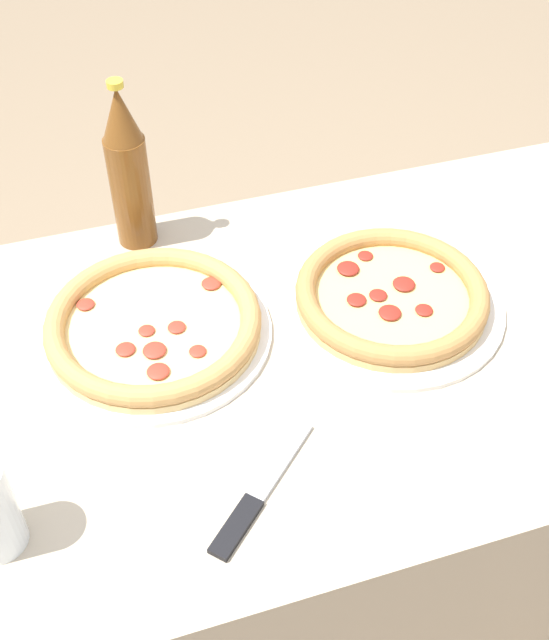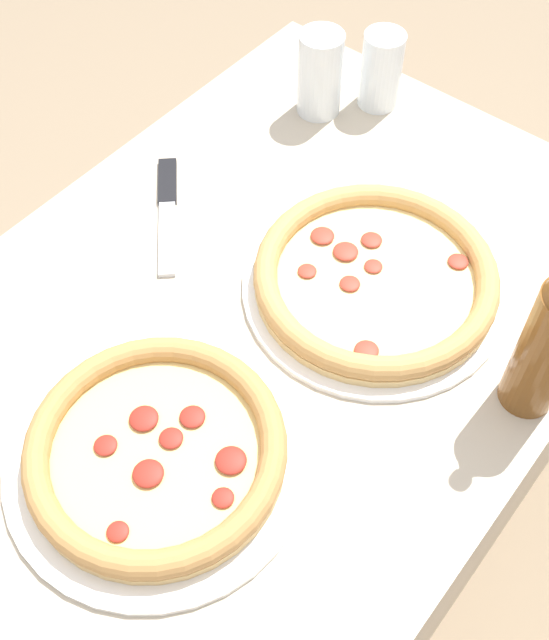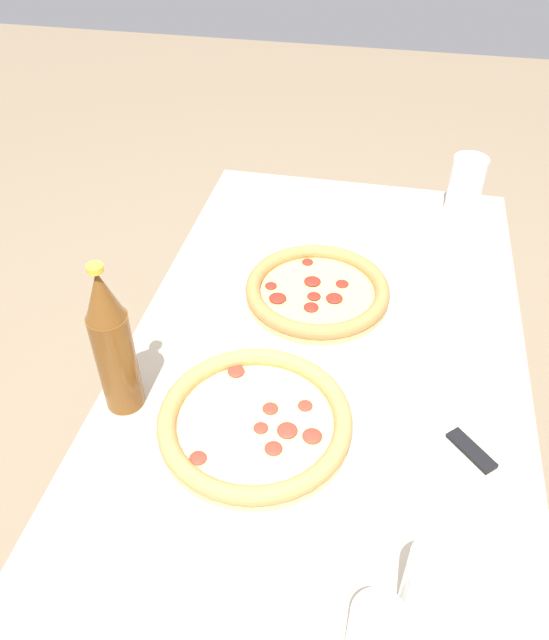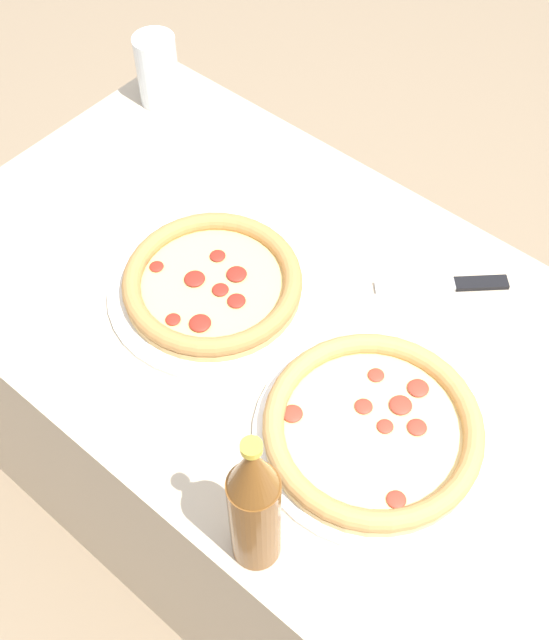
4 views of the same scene
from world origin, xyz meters
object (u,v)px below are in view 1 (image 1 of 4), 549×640
beer_bottle (128,170)px  knife (259,492)px  pizza_margherita (154,325)px  pizza_pepperoni (391,296)px

beer_bottle → knife: bearing=95.2°
pizza_margherita → knife: pizza_margherita is taller
pizza_pepperoni → knife: 0.38m
pizza_pepperoni → knife: pizza_pepperoni is taller
knife → pizza_margherita: bearing=-77.5°
pizza_margherita → knife: size_ratio=1.95×
pizza_pepperoni → beer_bottle: 0.44m
pizza_margherita → knife: (-0.07, 0.30, -0.02)m
pizza_margherita → beer_bottle: (-0.02, -0.22, 0.11)m
pizza_pepperoni → knife: size_ratio=1.95×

